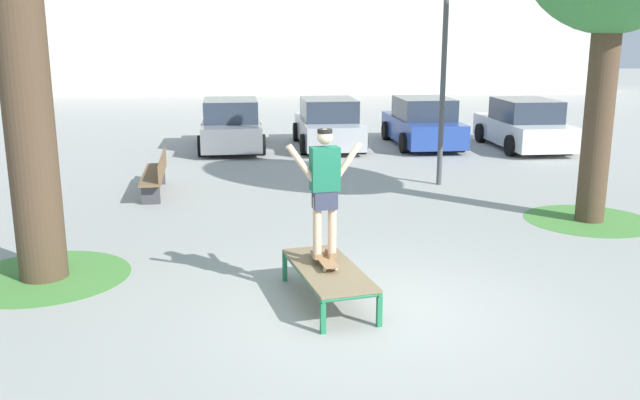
% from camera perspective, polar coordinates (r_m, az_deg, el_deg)
% --- Properties ---
extents(ground_plane, '(120.00, 120.00, 0.00)m').
position_cam_1_polar(ground_plane, '(8.77, 4.60, -9.15)').
color(ground_plane, '#A8A8A3').
extents(skate_box, '(1.16, 2.02, 0.46)m').
position_cam_1_polar(skate_box, '(8.87, 0.67, -5.97)').
color(skate_box, '#237A4C').
rests_on(skate_box, ground).
extents(skateboard, '(0.34, 0.82, 0.09)m').
position_cam_1_polar(skateboard, '(8.97, 0.39, -4.92)').
color(skateboard, '#9E754C').
rests_on(skateboard, skate_box).
extents(skater, '(1.00, 0.34, 1.69)m').
position_cam_1_polar(skater, '(8.71, 0.40, 1.30)').
color(skater, beige).
rests_on(skater, skateboard).
extents(grass_patch_near_left, '(2.42, 2.42, 0.01)m').
position_cam_1_polar(grass_patch_near_left, '(10.65, -21.95, -5.93)').
color(grass_patch_near_left, '#519342').
rests_on(grass_patch_near_left, ground).
extents(grass_patch_near_right, '(2.37, 2.37, 0.01)m').
position_cam_1_polar(grass_patch_near_right, '(13.77, 21.49, -1.57)').
color(grass_patch_near_right, '#519342').
rests_on(grass_patch_near_right, ground).
extents(car_grey, '(2.11, 4.29, 1.50)m').
position_cam_1_polar(car_grey, '(20.98, -7.41, 6.14)').
color(car_grey, slate).
rests_on(car_grey, ground).
extents(car_silver, '(2.08, 4.28, 1.50)m').
position_cam_1_polar(car_silver, '(21.06, 0.68, 6.28)').
color(car_silver, '#B7BABF').
rests_on(car_silver, ground).
extents(car_blue, '(2.06, 4.27, 1.50)m').
position_cam_1_polar(car_blue, '(21.59, 8.53, 6.32)').
color(car_blue, '#28479E').
rests_on(car_blue, ground).
extents(car_white, '(2.03, 4.26, 1.50)m').
position_cam_1_polar(car_white, '(21.74, 16.59, 5.95)').
color(car_white, silver).
rests_on(car_white, ground).
extents(park_bench, '(0.67, 2.43, 0.83)m').
position_cam_1_polar(park_bench, '(15.28, -13.50, 2.16)').
color(park_bench, brown).
rests_on(park_bench, ground).
extents(light_post, '(0.36, 0.36, 5.83)m').
position_cam_1_polar(light_post, '(15.75, 10.45, 15.01)').
color(light_post, '#4C4C51').
rests_on(light_post, ground).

